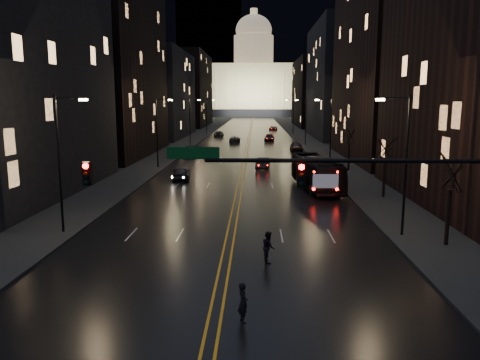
# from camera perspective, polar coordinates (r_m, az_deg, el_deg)

# --- Properties ---
(ground) EXTENTS (900.00, 900.00, 0.00)m
(ground) POSITION_cam_1_polar(r_m,az_deg,el_deg) (21.19, -2.67, -14.44)
(ground) COLOR black
(ground) RESTS_ON ground
(road) EXTENTS (20.00, 320.00, 0.02)m
(road) POSITION_cam_1_polar(r_m,az_deg,el_deg) (149.53, 1.35, 6.37)
(road) COLOR black
(road) RESTS_ON ground
(sidewalk_left) EXTENTS (8.00, 320.00, 0.16)m
(sidewalk_left) POSITION_cam_1_polar(r_m,az_deg,el_deg) (150.33, -4.03, 6.40)
(sidewalk_left) COLOR black
(sidewalk_left) RESTS_ON ground
(sidewalk_right) EXTENTS (8.00, 320.00, 0.16)m
(sidewalk_right) POSITION_cam_1_polar(r_m,az_deg,el_deg) (150.03, 6.74, 6.35)
(sidewalk_right) COLOR black
(sidewalk_right) RESTS_ON ground
(center_line) EXTENTS (0.62, 320.00, 0.01)m
(center_line) POSITION_cam_1_polar(r_m,az_deg,el_deg) (149.53, 1.35, 6.38)
(center_line) COLOR orange
(center_line) RESTS_ON road
(building_left_mid) EXTENTS (12.00, 30.00, 28.00)m
(building_left_mid) POSITION_cam_1_polar(r_m,az_deg,el_deg) (76.87, -15.58, 13.33)
(building_left_mid) COLOR black
(building_left_mid) RESTS_ON ground
(building_left_far) EXTENTS (12.00, 34.00, 20.00)m
(building_left_far) POSITION_cam_1_polar(r_m,az_deg,el_deg) (113.55, -9.68, 10.23)
(building_left_far) COLOR black
(building_left_far) RESTS_ON ground
(building_left_dist) EXTENTS (12.00, 40.00, 24.00)m
(building_left_dist) POSITION_cam_1_polar(r_m,az_deg,el_deg) (160.90, -6.23, 10.83)
(building_left_dist) COLOR black
(building_left_dist) RESTS_ON ground
(building_right_tall) EXTENTS (12.00, 30.00, 38.00)m
(building_right_tall) POSITION_cam_1_polar(r_m,az_deg,el_deg) (72.67, 18.28, 17.40)
(building_right_tall) COLOR black
(building_right_tall) RESTS_ON ground
(building_right_mid) EXTENTS (12.00, 34.00, 26.00)m
(building_right_mid) POSITION_cam_1_polar(r_m,az_deg,el_deg) (113.03, 12.09, 11.68)
(building_right_mid) COLOR black
(building_right_mid) RESTS_ON ground
(building_right_dist) EXTENTS (12.00, 40.00, 22.00)m
(building_right_dist) POSITION_cam_1_polar(r_m,az_deg,el_deg) (160.46, 9.05, 10.41)
(building_right_dist) COLOR black
(building_right_dist) RESTS_ON ground
(mountain_ridge) EXTENTS (520.00, 60.00, 130.00)m
(mountain_ridge) POSITION_cam_1_polar(r_m,az_deg,el_deg) (405.05, 7.75, 17.60)
(mountain_ridge) COLOR black
(mountain_ridge) RESTS_ON ground
(capitol) EXTENTS (90.00, 50.00, 58.50)m
(capitol) POSITION_cam_1_polar(r_m,az_deg,el_deg) (269.41, 1.65, 11.50)
(capitol) COLOR black
(capitol) RESTS_ON ground
(traffic_signal) EXTENTS (17.29, 0.45, 7.00)m
(traffic_signal) POSITION_cam_1_polar(r_m,az_deg,el_deg) (20.06, 14.28, -0.83)
(traffic_signal) COLOR black
(traffic_signal) RESTS_ON ground
(streetlamp_right_near) EXTENTS (2.13, 0.25, 9.00)m
(streetlamp_right_near) POSITION_cam_1_polar(r_m,az_deg,el_deg) (30.89, 19.29, 2.50)
(streetlamp_right_near) COLOR black
(streetlamp_right_near) RESTS_ON ground
(streetlamp_left_near) EXTENTS (2.13, 0.25, 9.00)m
(streetlamp_left_near) POSITION_cam_1_polar(r_m,az_deg,el_deg) (32.00, -20.93, 2.64)
(streetlamp_left_near) COLOR black
(streetlamp_left_near) RESTS_ON ground
(streetlamp_right_mid) EXTENTS (2.13, 0.25, 9.00)m
(streetlamp_right_mid) POSITION_cam_1_polar(r_m,az_deg,el_deg) (60.09, 10.83, 6.11)
(streetlamp_right_mid) COLOR black
(streetlamp_right_mid) RESTS_ON ground
(streetlamp_left_mid) EXTENTS (2.13, 0.25, 9.00)m
(streetlamp_left_mid) POSITION_cam_1_polar(r_m,az_deg,el_deg) (60.67, -9.92, 6.17)
(streetlamp_left_mid) COLOR black
(streetlamp_left_mid) RESTS_ON ground
(streetlamp_right_far) EXTENTS (2.13, 0.25, 9.00)m
(streetlamp_right_far) POSITION_cam_1_polar(r_m,az_deg,el_deg) (89.81, 7.90, 7.32)
(streetlamp_right_far) COLOR black
(streetlamp_right_far) RESTS_ON ground
(streetlamp_left_far) EXTENTS (2.13, 0.25, 9.00)m
(streetlamp_left_far) POSITION_cam_1_polar(r_m,az_deg,el_deg) (90.20, -6.01, 7.37)
(streetlamp_left_far) COLOR black
(streetlamp_left_far) RESTS_ON ground
(streetlamp_right_dist) EXTENTS (2.13, 0.25, 9.00)m
(streetlamp_right_dist) POSITION_cam_1_polar(r_m,az_deg,el_deg) (119.68, 6.43, 7.92)
(streetlamp_right_dist) COLOR black
(streetlamp_right_dist) RESTS_ON ground
(streetlamp_left_dist) EXTENTS (2.13, 0.25, 9.00)m
(streetlamp_left_dist) POSITION_cam_1_polar(r_m,az_deg,el_deg) (119.97, -4.02, 7.96)
(streetlamp_left_dist) COLOR black
(streetlamp_left_dist) RESTS_ON ground
(tree_right_near) EXTENTS (2.40, 2.40, 6.65)m
(tree_right_near) POSITION_cam_1_polar(r_m,az_deg,el_deg) (29.84, 24.37, 0.86)
(tree_right_near) COLOR black
(tree_right_near) RESTS_ON ground
(tree_right_mid) EXTENTS (2.40, 2.40, 6.65)m
(tree_right_mid) POSITION_cam_1_polar(r_m,az_deg,el_deg) (43.01, 17.34, 3.74)
(tree_right_mid) COLOR black
(tree_right_mid) RESTS_ON ground
(tree_right_far) EXTENTS (2.40, 2.40, 6.65)m
(tree_right_far) POSITION_cam_1_polar(r_m,az_deg,el_deg) (58.54, 13.23, 5.39)
(tree_right_far) COLOR black
(tree_right_far) RESTS_ON ground
(bus) EXTENTS (4.09, 11.77, 3.21)m
(bus) POSITION_cam_1_polar(r_m,az_deg,el_deg) (46.72, 9.32, 0.88)
(bus) COLOR black
(bus) RESTS_ON ground
(oncoming_car_a) EXTENTS (2.41, 4.83, 1.58)m
(oncoming_car_a) POSITION_cam_1_polar(r_m,az_deg,el_deg) (51.55, -7.21, 0.84)
(oncoming_car_a) COLOR black
(oncoming_car_a) RESTS_ON ground
(oncoming_car_b) EXTENTS (2.27, 5.35, 1.72)m
(oncoming_car_b) POSITION_cam_1_polar(r_m,az_deg,el_deg) (73.95, -5.86, 3.59)
(oncoming_car_b) COLOR black
(oncoming_car_b) RESTS_ON ground
(oncoming_car_c) EXTENTS (2.14, 4.63, 1.29)m
(oncoming_car_c) POSITION_cam_1_polar(r_m,az_deg,el_deg) (98.05, -0.63, 5.00)
(oncoming_car_c) COLOR black
(oncoming_car_c) RESTS_ON ground
(oncoming_car_d) EXTENTS (2.22, 5.16, 1.48)m
(oncoming_car_d) POSITION_cam_1_polar(r_m,az_deg,el_deg) (112.25, -2.61, 5.64)
(oncoming_car_d) COLOR black
(oncoming_car_d) RESTS_ON ground
(receding_car_a) EXTENTS (1.97, 4.42, 1.41)m
(receding_car_a) POSITION_cam_1_polar(r_m,az_deg,el_deg) (59.84, 2.79, 2.04)
(receding_car_a) COLOR black
(receding_car_a) RESTS_ON ground
(receding_car_b) EXTENTS (2.02, 4.86, 1.65)m
(receding_car_b) POSITION_cam_1_polar(r_m,az_deg,el_deg) (80.58, 6.87, 4.04)
(receding_car_b) COLOR black
(receding_car_b) RESTS_ON ground
(receding_car_c) EXTENTS (2.38, 5.13, 1.45)m
(receding_car_c) POSITION_cam_1_polar(r_m,az_deg,el_deg) (100.51, 3.59, 5.15)
(receding_car_c) COLOR black
(receding_car_c) RESTS_ON ground
(receding_car_d) EXTENTS (2.63, 4.99, 1.34)m
(receding_car_d) POSITION_cam_1_polar(r_m,az_deg,el_deg) (135.84, 4.07, 6.30)
(receding_car_d) COLOR black
(receding_car_d) RESTS_ON ground
(pedestrian_a) EXTENTS (0.59, 0.70, 1.64)m
(pedestrian_a) POSITION_cam_1_polar(r_m,az_deg,el_deg) (18.97, 0.36, -14.72)
(pedestrian_a) COLOR black
(pedestrian_a) RESTS_ON ground
(pedestrian_b) EXTENTS (0.58, 0.89, 1.72)m
(pedestrian_b) POSITION_cam_1_polar(r_m,az_deg,el_deg) (25.50, 3.49, -8.14)
(pedestrian_b) COLOR black
(pedestrian_b) RESTS_ON ground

